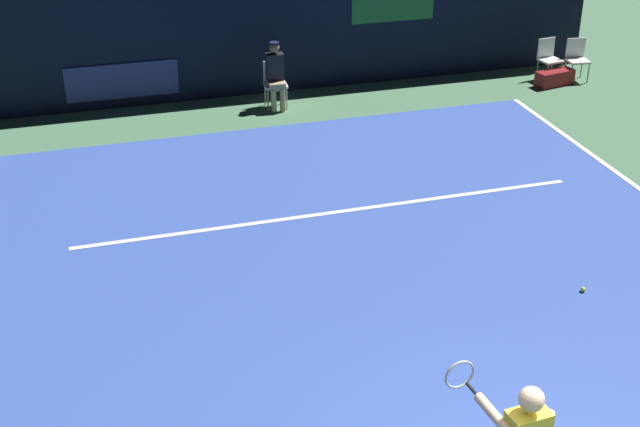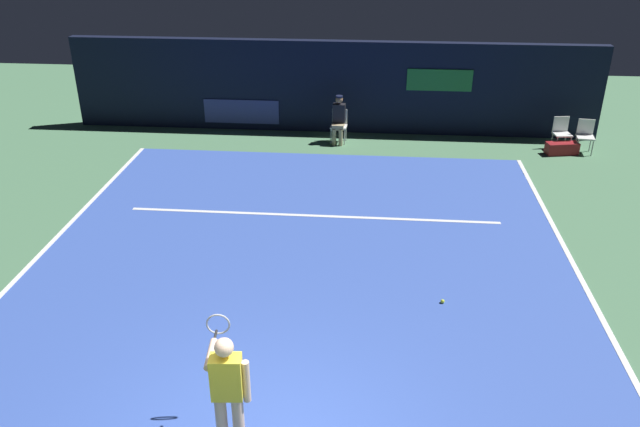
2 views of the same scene
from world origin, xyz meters
name	(u,v)px [view 2 (image 2 of 2)]	position (x,y,z in m)	size (l,w,h in m)	color
ground_plane	(302,264)	(0.00, 4.69, 0.00)	(30.19, 30.19, 0.00)	#4C7A56
court_surface	(302,264)	(0.00, 4.69, 0.01)	(10.14, 11.37, 0.01)	#3856B2
line_sideline_left	(579,276)	(5.02, 4.69, 0.01)	(0.10, 11.37, 0.01)	white
line_sideline_right	(43,251)	(-5.02, 4.69, 0.01)	(0.10, 11.37, 0.01)	white
line_service	(313,216)	(0.00, 6.68, 0.01)	(7.91, 0.10, 0.01)	white
back_wall	(332,87)	(0.00, 12.38, 1.30)	(15.02, 0.33, 2.60)	black
tennis_player	(228,390)	(-0.34, 0.14, 0.99)	(0.68, 0.93, 1.73)	beige
line_judge_on_chair	(339,119)	(0.26, 11.36, 0.69)	(0.47, 0.55, 1.32)	white
courtside_chair_near	(562,131)	(6.27, 11.36, 0.50)	(0.49, 0.47, 0.88)	white
courtside_chair_far	(585,134)	(6.84, 11.17, 0.50)	(0.49, 0.46, 0.88)	white
tennis_ball	(443,301)	(2.49, 3.60, 0.05)	(0.07, 0.07, 0.07)	#CCE033
equipment_bag	(562,148)	(6.24, 10.97, 0.16)	(0.84, 0.32, 0.32)	maroon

